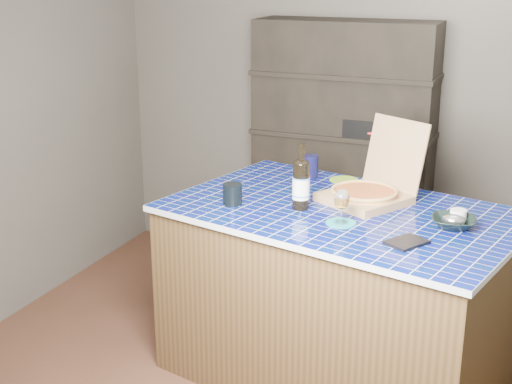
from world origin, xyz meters
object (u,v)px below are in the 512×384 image
at_px(pizza_box, 368,191).
at_px(wine_glass, 342,200).
at_px(kitchen_island, 339,294).
at_px(dvd_case, 407,242).
at_px(mead_bottle, 301,183).
at_px(bowl, 454,222).

bearing_deg(pizza_box, wine_glass, -65.64).
distance_m(pizza_box, wine_glass, 0.38).
height_order(kitchen_island, dvd_case, dvd_case).
distance_m(mead_bottle, wine_glass, 0.29).
height_order(wine_glass, dvd_case, wine_glass).
bearing_deg(pizza_box, kitchen_island, -86.84).
bearing_deg(dvd_case, wine_glass, -170.80).
height_order(kitchen_island, mead_bottle, mead_bottle).
bearing_deg(bowl, mead_bottle, -178.35).
height_order(kitchen_island, pizza_box, pizza_box).
bearing_deg(mead_bottle, pizza_box, 40.13).
xyz_separation_m(kitchen_island, wine_glass, (0.05, -0.21, 0.60)).
relative_size(kitchen_island, pizza_box, 3.31).
height_order(dvd_case, bowl, bowl).
height_order(kitchen_island, bowl, bowl).
distance_m(kitchen_island, mead_bottle, 0.65).
distance_m(wine_glass, dvd_case, 0.39).
relative_size(pizza_box, dvd_case, 3.28).
bearing_deg(pizza_box, dvd_case, -29.30).
distance_m(kitchen_island, dvd_case, 0.71).
xyz_separation_m(pizza_box, mead_bottle, (-0.29, -0.24, 0.08)).
height_order(wine_glass, bowl, wine_glass).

